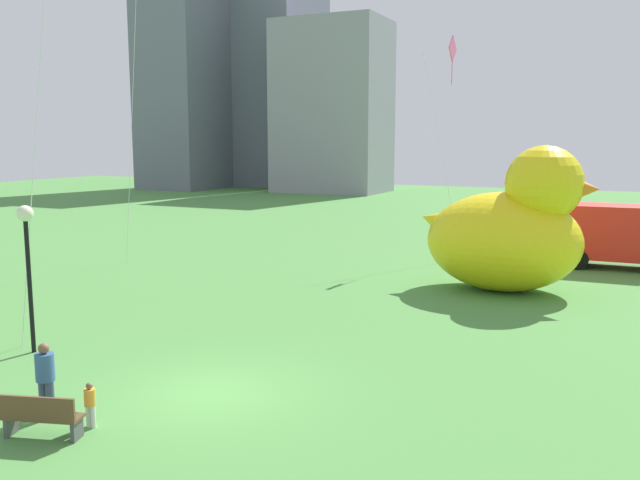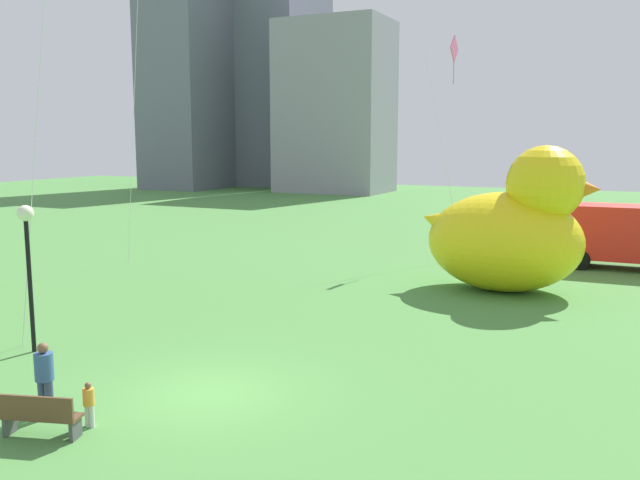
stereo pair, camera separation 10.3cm
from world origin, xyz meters
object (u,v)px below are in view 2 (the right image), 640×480
object	(u,v)px
box_truck	(620,237)
kite_pink	(453,57)
person_adult	(44,376)
lamppost	(27,242)
park_bench	(39,415)
person_child	(89,402)
giant_inflatable_duck	(511,230)

from	to	relation	value
box_truck	kite_pink	bearing A→B (deg)	177.64
person_adult	kite_pink	distance (m)	25.02
lamppost	kite_pink	size ratio (longest dim) A/B	0.38
lamppost	kite_pink	xyz separation A→B (m)	(6.17, 20.30, 6.64)
park_bench	box_truck	world-z (taller)	box_truck
person_adult	lamppost	distance (m)	5.24
person_adult	person_child	xyz separation A→B (m)	(1.23, -0.03, -0.36)
box_truck	park_bench	bearing A→B (deg)	-111.92
person_adult	giant_inflatable_duck	bearing A→B (deg)	67.55
person_child	kite_pink	world-z (taller)	kite_pink
giant_inflatable_duck	kite_pink	bearing A→B (deg)	120.85
person_child	box_truck	bearing A→B (deg)	68.40
park_bench	box_truck	size ratio (longest dim) A/B	0.27
person_child	lamppost	bearing A→B (deg)	148.67
giant_inflatable_duck	kite_pink	size ratio (longest dim) A/B	0.62
giant_inflatable_duck	lamppost	xyz separation A→B (m)	(-10.41, -13.19, 0.68)
giant_inflatable_duck	kite_pink	distance (m)	11.05
park_bench	person_child	world-z (taller)	person_child
park_bench	person_child	bearing A→B (deg)	59.60
lamppost	box_truck	distance (m)	24.48
person_child	lamppost	xyz separation A→B (m)	(-4.95, 3.02, 2.52)
giant_inflatable_duck	lamppost	distance (m)	16.82
person_child	kite_pink	bearing A→B (deg)	87.02
person_adult	giant_inflatable_duck	xyz separation A→B (m)	(6.69, 16.18, 1.49)
park_bench	box_truck	xyz separation A→B (m)	(9.58, 23.81, 0.97)
lamppost	person_child	bearing A→B (deg)	-31.33
giant_inflatable_duck	person_child	bearing A→B (deg)	-108.61
giant_inflatable_duck	box_truck	distance (m)	7.75
park_bench	person_child	xyz separation A→B (m)	(0.48, 0.82, 0.05)
giant_inflatable_duck	box_truck	size ratio (longest dim) A/B	1.11
person_adult	box_truck	world-z (taller)	box_truck
kite_pink	giant_inflatable_duck	bearing A→B (deg)	-59.15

